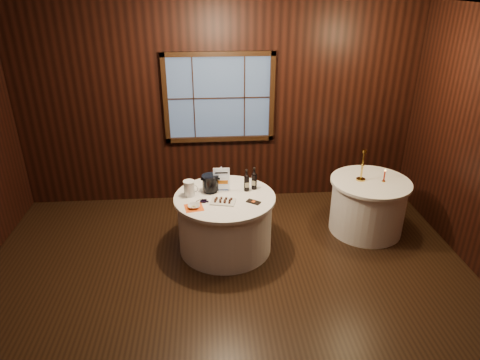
{
  "coord_description": "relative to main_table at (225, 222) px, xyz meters",
  "views": [
    {
      "loc": [
        -0.18,
        -3.77,
        3.26
      ],
      "look_at": [
        0.19,
        0.9,
        1.04
      ],
      "focal_mm": 32.0,
      "sensor_mm": 36.0,
      "label": 1
    }
  ],
  "objects": [
    {
      "name": "sign_stand",
      "position": [
        -0.03,
        0.16,
        0.5
      ],
      "size": [
        0.21,
        0.1,
        0.34
      ],
      "rotation": [
        0.0,
        0.0,
        -0.03
      ],
      "color": "silver",
      "rests_on": "main_table"
    },
    {
      "name": "chocolate_box",
      "position": [
        0.34,
        -0.19,
        0.39
      ],
      "size": [
        0.19,
        0.17,
        0.01
      ],
      "primitive_type": "cube",
      "rotation": [
        0.0,
        0.0,
        -0.62
      ],
      "color": "black",
      "rests_on": "main_table"
    },
    {
      "name": "orange_napkin",
      "position": [
        -0.38,
        -0.27,
        0.38
      ],
      "size": [
        0.25,
        0.25,
        0.0
      ],
      "primitive_type": "cube",
      "rotation": [
        0.0,
        0.0,
        0.2
      ],
      "color": "#EA5313",
      "rests_on": "main_table"
    },
    {
      "name": "brass_candlestick",
      "position": [
        1.86,
        0.33,
        0.54
      ],
      "size": [
        0.12,
        0.12,
        0.44
      ],
      "color": "gold",
      "rests_on": "side_table"
    },
    {
      "name": "ice_bucket",
      "position": [
        -0.17,
        0.15,
        0.5
      ],
      "size": [
        0.22,
        0.22,
        0.22
      ],
      "color": "black",
      "rests_on": "main_table"
    },
    {
      "name": "back_wall",
      "position": [
        0.0,
        1.48,
        1.16
      ],
      "size": [
        6.0,
        0.1,
        3.0
      ],
      "color": "black",
      "rests_on": "ground"
    },
    {
      "name": "main_table",
      "position": [
        0.0,
        0.0,
        0.0
      ],
      "size": [
        1.28,
        1.28,
        0.77
      ],
      "color": "white",
      "rests_on": "ground"
    },
    {
      "name": "port_bottle_left",
      "position": [
        0.29,
        0.14,
        0.51
      ],
      "size": [
        0.07,
        0.07,
        0.29
      ],
      "rotation": [
        0.0,
        0.0,
        0.07
      ],
      "color": "black",
      "rests_on": "main_table"
    },
    {
      "name": "glass_pitcher",
      "position": [
        -0.44,
        0.05,
        0.49
      ],
      "size": [
        0.19,
        0.14,
        0.21
      ],
      "rotation": [
        0.0,
        0.0,
        -0.19
      ],
      "color": "white",
      "rests_on": "main_table"
    },
    {
      "name": "port_bottle_right",
      "position": [
        0.39,
        0.18,
        0.51
      ],
      "size": [
        0.07,
        0.08,
        0.3
      ],
      "rotation": [
        0.0,
        0.0,
        -0.42
      ],
      "color": "black",
      "rests_on": "main_table"
    },
    {
      "name": "cracker_bowl",
      "position": [
        -0.38,
        -0.27,
        0.4
      ],
      "size": [
        0.15,
        0.15,
        0.04
      ],
      "primitive_type": "imported",
      "rotation": [
        0.0,
        0.0,
        0.04
      ],
      "color": "silver",
      "rests_on": "orange_napkin"
    },
    {
      "name": "chocolate_plate",
      "position": [
        -0.03,
        -0.16,
        0.4
      ],
      "size": [
        0.34,
        0.26,
        0.04
      ],
      "rotation": [
        0.0,
        0.0,
        -0.23
      ],
      "color": "silver",
      "rests_on": "main_table"
    },
    {
      "name": "red_candle",
      "position": [
        2.16,
        0.26,
        0.45
      ],
      "size": [
        0.05,
        0.05,
        0.18
      ],
      "color": "gold",
      "rests_on": "side_table"
    },
    {
      "name": "side_table",
      "position": [
        2.0,
        0.3,
        0.0
      ],
      "size": [
        1.08,
        1.08,
        0.77
      ],
      "color": "white",
      "rests_on": "ground"
    },
    {
      "name": "grape_bunch",
      "position": [
        -0.26,
        -0.13,
        0.4
      ],
      "size": [
        0.17,
        0.08,
        0.04
      ],
      "rotation": [
        0.0,
        0.0,
        -0.19
      ],
      "color": "black",
      "rests_on": "main_table"
    },
    {
      "name": "ground",
      "position": [
        0.0,
        -1.0,
        -0.39
      ],
      "size": [
        6.0,
        6.0,
        0.0
      ],
      "primitive_type": "plane",
      "color": "black",
      "rests_on": "ground"
    }
  ]
}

